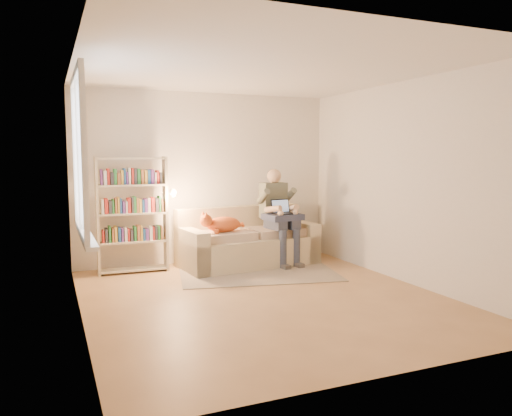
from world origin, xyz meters
name	(u,v)px	position (x,y,z in m)	size (l,w,h in m)	color
floor	(264,298)	(0.00, 0.00, 0.00)	(4.50, 4.50, 0.00)	#9B7146
ceiling	(264,69)	(0.00, 0.00, 2.60)	(4.00, 4.50, 0.02)	white
wall_left	(77,191)	(-2.00, 0.00, 1.30)	(0.02, 4.50, 2.60)	silver
wall_right	(406,183)	(2.00, 0.00, 1.30)	(0.02, 4.50, 2.60)	silver
wall_back	(206,178)	(0.00, 2.25, 1.30)	(4.00, 0.02, 2.60)	silver
wall_front	(390,204)	(0.00, -2.25, 1.30)	(4.00, 0.02, 2.60)	silver
window	(82,182)	(-1.95, 0.20, 1.38)	(0.12, 1.52, 1.69)	white
sofa	(247,244)	(0.48, 1.74, 0.31)	(2.11, 1.12, 0.86)	beige
person	(278,211)	(0.95, 1.64, 0.82)	(0.45, 0.67, 1.44)	#6C705A
cat	(221,224)	(0.00, 1.56, 0.67)	(0.76, 0.32, 0.28)	orange
blanket	(282,217)	(0.95, 1.50, 0.73)	(0.52, 0.42, 0.09)	#2D344F
laptop	(282,210)	(0.95, 1.51, 0.83)	(0.33, 0.28, 0.27)	black
bookshelf	(132,209)	(-1.18, 1.90, 0.90)	(1.08, 0.33, 1.63)	beige
rug	(259,274)	(0.40, 1.10, 0.01)	(2.16, 1.28, 0.01)	gray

